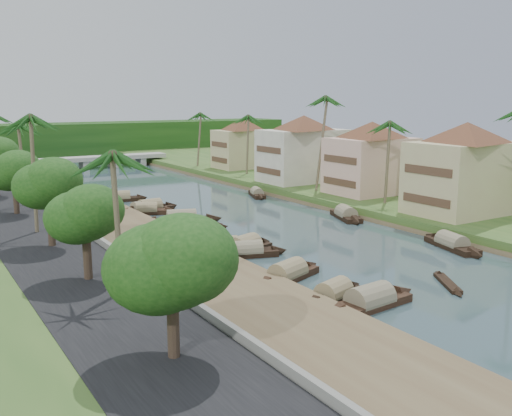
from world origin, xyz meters
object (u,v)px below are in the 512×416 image
sampan_0 (370,302)px  person_near (231,256)px  bridge (98,159)px  building_near (465,167)px  sampan_1 (334,294)px

sampan_0 → person_near: 11.88m
bridge → person_near: size_ratio=15.76×
sampan_0 → building_near: bearing=22.4°
person_near → bridge: bearing=23.1°
bridge → sampan_1: bearing=-96.4°
person_near → building_near: bearing=-51.2°
building_near → sampan_1: size_ratio=2.03×
sampan_0 → person_near: person_near is taller
bridge → sampan_0: 88.70m
bridge → sampan_0: bearing=-95.5°
building_near → person_near: 32.61m
building_near → person_near: size_ratio=8.36×
building_near → sampan_0: bearing=-152.5°
building_near → sampan_1: bearing=-157.6°
sampan_1 → person_near: person_near is taller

